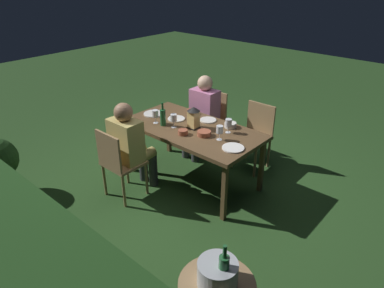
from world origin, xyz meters
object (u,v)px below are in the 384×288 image
object	(u,v)px
person_in_pink	(202,112)
bowl_dip	(183,132)
wine_glass_a	(220,130)
wine_glass_b	(174,118)
chair_side_left_b	(210,118)
wine_glass_d	(228,123)
chair_side_right_b	(119,161)
dining_table	(192,132)
chair_side_left_a	(255,133)
plate_b	(154,114)
plate_c	(233,148)
green_bottle_on_table	(163,117)
lantern_centerpiece	(194,116)
bowl_bread	(230,125)
ice_bucket	(218,272)
plate_a	(176,119)
person_in_mustard	(131,144)
plate_d	(208,120)
bowl_salad	(192,112)
wine_glass_c	(155,114)
bowl_olives	(204,133)

from	to	relation	value
person_in_pink	bowl_dip	bearing A→B (deg)	116.80
wine_glass_a	bowl_dip	size ratio (longest dim) A/B	1.51
wine_glass_b	person_in_pink	bearing A→B (deg)	-74.61
chair_side_left_b	wine_glass_d	xyz separation A→B (m)	(-0.79, 0.66, 0.37)
chair_side_right_b	dining_table	bearing A→B (deg)	-114.61
chair_side_left_a	wine_glass_b	world-z (taller)	wine_glass_b
plate_b	plate_c	distance (m)	1.34
green_bottle_on_table	wine_glass_b	size ratio (longest dim) A/B	1.72
chair_side_left_b	lantern_centerpiece	xyz separation A→B (m)	(-0.40, 0.82, 0.40)
bowl_bread	ice_bucket	size ratio (longest dim) A/B	0.41
plate_a	chair_side_left_a	bearing A→B (deg)	-131.99
dining_table	bowl_bread	world-z (taller)	bowl_bread
person_in_mustard	plate_b	world-z (taller)	person_in_mustard
wine_glass_b	lantern_centerpiece	bearing A→B (deg)	-141.91
lantern_centerpiece	wine_glass_b	bearing A→B (deg)	38.09
plate_b	bowl_dip	xyz separation A→B (m)	(-0.70, 0.20, 0.02)
wine_glass_d	plate_b	distance (m)	1.08
dining_table	plate_b	world-z (taller)	plate_b
plate_c	plate_d	xyz separation A→B (m)	(0.67, -0.40, 0.00)
bowl_salad	ice_bucket	size ratio (longest dim) A/B	0.39
dining_table	bowl_salad	xyz separation A→B (m)	(0.29, -0.33, 0.09)
wine_glass_c	bowl_bread	size ratio (longest dim) A/B	1.19
chair_side_right_b	chair_side_left_a	world-z (taller)	same
green_bottle_on_table	person_in_mustard	bearing A→B (deg)	80.86
green_bottle_on_table	person_in_pink	bearing A→B (deg)	-84.86
wine_glass_d	plate_d	bearing A→B (deg)	-16.60
bowl_olives	chair_side_left_b	bearing A→B (deg)	-55.19
wine_glass_c	bowl_salad	world-z (taller)	wine_glass_c
bowl_bread	wine_glass_c	bearing A→B (deg)	33.43
wine_glass_b	plate_b	bearing A→B (deg)	-14.17
green_bottle_on_table	wine_glass_c	size ratio (longest dim) A/B	1.72
green_bottle_on_table	bowl_olives	bearing A→B (deg)	-169.13
lantern_centerpiece	wine_glass_d	bearing A→B (deg)	-157.03
wine_glass_b	chair_side_right_b	bearing A→B (deg)	72.90
bowl_bread	bowl_salad	size ratio (longest dim) A/B	1.07
person_in_mustard	wine_glass_b	world-z (taller)	person_in_mustard
dining_table	chair_side_right_b	distance (m)	0.94
plate_d	lantern_centerpiece	bearing A→B (deg)	90.90
wine_glass_d	plate_b	size ratio (longest dim) A/B	0.65
wine_glass_a	plate_a	world-z (taller)	wine_glass_a
wine_glass_d	bowl_bread	distance (m)	0.18
green_bottle_on_table	plate_c	xyz separation A→B (m)	(-0.99, -0.06, -0.10)
plate_a	plate_c	bearing A→B (deg)	170.14
wine_glass_d	plate_a	xyz separation A→B (m)	(0.72, 0.11, -0.11)
plate_b	bowl_dip	distance (m)	0.73
person_in_pink	plate_c	size ratio (longest dim) A/B	4.85
green_bottle_on_table	plate_b	bearing A→B (deg)	-25.35
plate_b	plate_d	xyz separation A→B (m)	(-0.67, -0.30, 0.00)
plate_c	bowl_bread	bearing A→B (deg)	-51.02
wine_glass_b	bowl_dip	world-z (taller)	wine_glass_b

